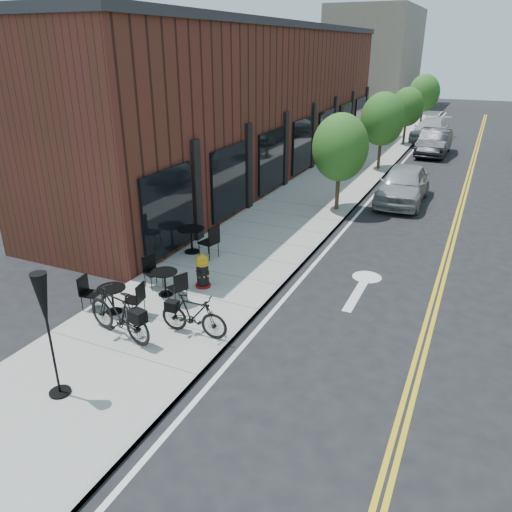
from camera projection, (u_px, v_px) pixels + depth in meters
The scene contains 18 objects.
ground at pixel (259, 313), 12.66m from camera, with size 120.00×120.00×0.00m, color black.
sidewalk_near at pixel (312, 200), 21.77m from camera, with size 4.00×70.00×0.12m, color #9E9B93.
building_near at pixel (256, 104), 25.50m from camera, with size 5.00×28.00×7.00m, color #4D2518.
bg_building_left at pixel (375, 58), 53.94m from camera, with size 8.00×14.00×10.00m, color #726656.
tree_near_a at pixel (340, 148), 19.40m from camera, with size 2.20×2.20×3.81m.
tree_near_b at pixel (383, 119), 26.05m from camera, with size 2.30×2.30×3.98m.
tree_near_c at pixel (407, 107), 32.81m from camera, with size 2.10×2.10×3.67m.
tree_near_d at pixel (424, 93), 39.40m from camera, with size 2.40×2.40×4.11m.
fire_hydrant at pixel (203, 271), 13.63m from camera, with size 0.44×0.44×0.98m.
bicycle_left at pixel (118, 313), 11.20m from camera, with size 0.57×2.01×1.21m, color black.
bicycle_right at pixel (194, 315), 11.33m from camera, with size 0.47×1.68×1.01m, color black.
bistro_set_a at pixel (165, 280), 13.19m from camera, with size 1.64×1.04×0.87m.
bistro_set_b at pixel (112, 296), 12.32m from camera, with size 1.66×0.80×0.88m.
bistro_set_c at pixel (191, 237), 15.89m from camera, with size 2.01×1.00×1.06m.
patio_umbrella at pixel (45, 310), 8.86m from camera, with size 0.41×0.41×2.54m.
parked_car_a at pixel (403, 184), 21.32m from camera, with size 1.88×4.66×1.59m, color #93969A.
parked_car_b at pixel (434, 142), 30.65m from camera, with size 1.65×4.74×1.56m, color black.
parked_car_c at pixel (431, 130), 35.21m from camera, with size 2.12×5.22×1.51m, color #B3B3B8.
Camera 1 is at (4.57, -10.10, 6.28)m, focal length 35.00 mm.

